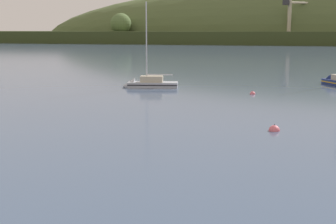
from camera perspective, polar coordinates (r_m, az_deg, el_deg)
dockside_crane at (r=226.72m, az=14.10°, el=10.12°), size 11.18×10.86×19.96m
sailboat_near_mooring at (r=56.58m, az=-2.51°, el=3.18°), size 6.77×3.73×10.61m
mooring_buoy_midchannel at (r=51.46m, az=9.91°, el=2.08°), size 0.58×0.58×0.66m
mooring_buoy_off_fishing_boat at (r=33.09m, az=12.37°, el=-2.16°), size 0.75×0.75×0.83m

